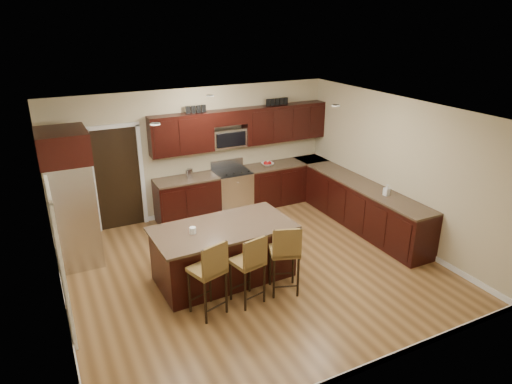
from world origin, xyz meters
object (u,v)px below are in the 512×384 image
stool_left (210,270)px  refrigerator (71,197)px  island (224,254)px  range (232,191)px  stool_right (285,252)px  stool_mid (250,262)px

stool_left → refrigerator: bearing=104.1°
island → stool_left: size_ratio=1.93×
island → stool_left: (-0.56, -0.85, 0.30)m
range → stool_right: size_ratio=0.95×
stool_left → stool_mid: stool_left is taller
refrigerator → stool_mid: bearing=-49.6°
stool_mid → stool_left: bearing=168.0°
stool_right → refrigerator: 3.74m
island → stool_mid: bearing=-87.1°
stool_left → refrigerator: refrigerator is taller
range → stool_mid: (-1.16, -3.29, 0.23)m
range → stool_left: 3.76m
stool_left → stool_mid: bearing=-16.8°
range → stool_right: 3.35m
stool_mid → stool_right: stool_right is taller
stool_right → stool_mid: bearing=-160.8°
island → stool_left: 1.06m
range → stool_right: (-0.57, -3.29, 0.25)m
island → refrigerator: bearing=139.2°
range → stool_left: stool_left is taller
island → range: bearing=61.4°
island → stool_mid: size_ratio=2.02×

